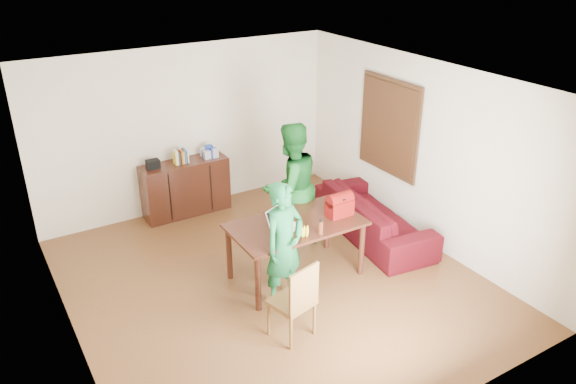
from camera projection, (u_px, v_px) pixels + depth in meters
room at (268, 189)px, 7.05m from camera, size 5.20×5.70×2.90m
table at (296, 230)px, 7.33m from camera, size 1.74×0.99×0.81m
chair at (292, 315)px, 6.40m from camera, size 0.53×0.52×0.98m
person_near at (284, 245)px, 6.79m from camera, size 0.67×0.53×1.62m
person_far at (291, 187)px, 8.00m from camera, size 1.00×0.82×1.89m
laptop at (287, 225)px, 7.14m from camera, size 0.43×0.37×0.25m
bananas at (305, 235)px, 6.95m from camera, size 0.17×0.14×0.06m
bottle at (321, 227)px, 6.99m from camera, size 0.08×0.08×0.19m
red_bag at (340, 207)px, 7.43m from camera, size 0.35×0.21×0.26m
sofa at (373, 215)px, 8.53m from camera, size 1.16×2.35×0.66m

